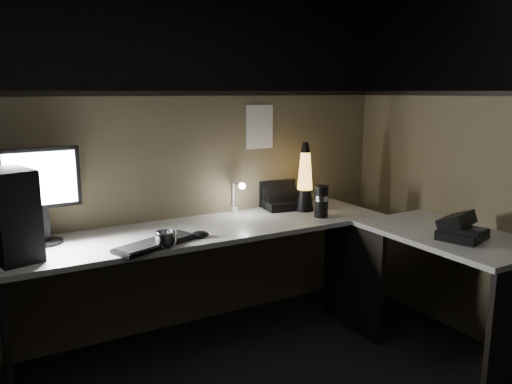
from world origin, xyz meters
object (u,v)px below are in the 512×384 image
pc_tower (6,213)px  lava_lamp (305,183)px  keyboard (156,244)px  monitor (41,186)px  desk_phone (460,229)px

pc_tower → lava_lamp: (1.82, 0.07, -0.03)m
keyboard → lava_lamp: 1.18m
keyboard → monitor: bearing=123.3°
lava_lamp → desk_phone: (0.36, -0.97, -0.14)m
pc_tower → monitor: bearing=23.3°
keyboard → desk_phone: bearing=-47.0°
monitor → desk_phone: size_ratio=1.72×
keyboard → pc_tower: bearing=141.8°
keyboard → desk_phone: desk_phone is taller
pc_tower → desk_phone: size_ratio=1.48×
monitor → keyboard: monitor is taller
monitor → pc_tower: bearing=-144.9°
desk_phone → lava_lamp: bearing=93.0°
lava_lamp → desk_phone: 1.04m
pc_tower → keyboard: size_ratio=0.96×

